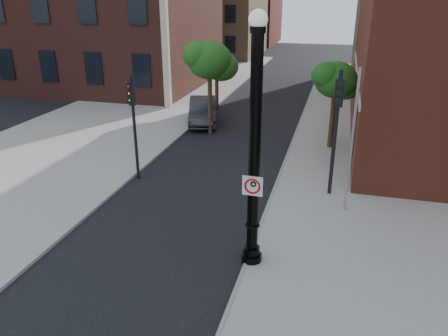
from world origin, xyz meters
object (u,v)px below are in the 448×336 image
(no_parking_sign, at_px, (253,186))
(traffic_signal_left, at_px, (133,111))
(parked_car, at_px, (203,111))
(lamppost, at_px, (254,160))
(traffic_signal_right, at_px, (337,114))

(no_parking_sign, bearing_deg, traffic_signal_left, 141.37)
(parked_car, height_order, traffic_signal_left, traffic_signal_left)
(traffic_signal_left, bearing_deg, lamppost, -58.08)
(parked_car, distance_m, traffic_signal_right, 11.89)
(lamppost, relative_size, traffic_signal_left, 1.60)
(parked_car, xyz_separation_m, traffic_signal_left, (-0.11, -8.90, 2.22))
(lamppost, relative_size, parked_car, 1.55)
(lamppost, xyz_separation_m, traffic_signal_right, (2.01, 5.25, 0.04))
(lamppost, bearing_deg, traffic_signal_right, 69.07)
(no_parking_sign, xyz_separation_m, traffic_signal_right, (2.00, 5.44, 0.72))
(parked_car, height_order, traffic_signal_right, traffic_signal_right)
(traffic_signal_left, relative_size, traffic_signal_right, 0.90)
(traffic_signal_left, bearing_deg, traffic_signal_right, -16.11)
(lamppost, xyz_separation_m, parked_car, (-5.85, 13.81, -2.51))
(lamppost, distance_m, traffic_signal_left, 7.72)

